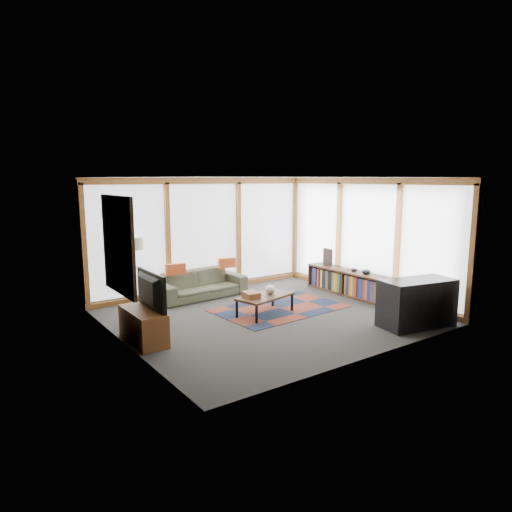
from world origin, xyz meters
TOP-DOWN VIEW (x-y plane):
  - ground at (0.00, 0.00)m, footprint 5.50×5.50m
  - room_envelope at (0.49, 0.56)m, footprint 5.52×5.02m
  - rug at (0.48, 0.26)m, footprint 2.61×1.76m
  - sofa at (-0.40, 1.95)m, footprint 2.08×0.92m
  - pillow_left at (-1.00, 1.91)m, footprint 0.44×0.20m
  - pillow_right at (0.28, 1.94)m, footprint 0.41×0.20m
  - floor_lamp at (-1.76, 2.19)m, footprint 0.35×0.35m
  - coffee_table at (-0.00, 0.09)m, footprint 1.24×0.82m
  - book_stack at (-0.31, 0.12)m, footprint 0.28×0.34m
  - vase at (0.15, 0.13)m, footprint 0.24×0.24m
  - bookshelf at (2.43, 0.28)m, footprint 0.40×2.21m
  - bowl_a at (2.47, -0.23)m, footprint 0.21×0.21m
  - bowl_b at (2.46, 0.11)m, footprint 0.16×0.16m
  - shelf_picture at (2.51, 1.01)m, footprint 0.05×0.30m
  - tv_console at (-2.47, 0.01)m, footprint 0.44×1.06m
  - television at (-2.41, 0.03)m, footprint 0.14×1.04m
  - bar_counter at (1.79, -1.99)m, footprint 1.42×0.87m

SIDE VIEW (x-z plane):
  - ground at x=0.00m, z-range 0.00..0.00m
  - rug at x=0.48m, z-range 0.00..0.01m
  - coffee_table at x=0.00m, z-range 0.00..0.38m
  - tv_console at x=-2.47m, z-range 0.00..0.53m
  - bookshelf at x=2.43m, z-range 0.00..0.55m
  - sofa at x=-0.40m, z-range 0.00..0.59m
  - bar_counter at x=1.79m, z-range 0.00..0.84m
  - book_stack at x=-0.31m, z-range 0.38..0.49m
  - vase at x=0.15m, z-range 0.38..0.56m
  - bowl_b at x=2.46m, z-range 0.55..0.63m
  - bowl_a at x=2.47m, z-range 0.55..0.65m
  - pillow_right at x=0.28m, z-range 0.59..0.81m
  - floor_lamp at x=-1.76m, z-range 0.00..1.41m
  - pillow_left at x=-1.00m, z-range 0.59..0.82m
  - shelf_picture at x=2.51m, z-range 0.55..0.95m
  - television at x=-2.41m, z-range 0.53..1.13m
  - room_envelope at x=0.49m, z-range 0.23..2.85m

